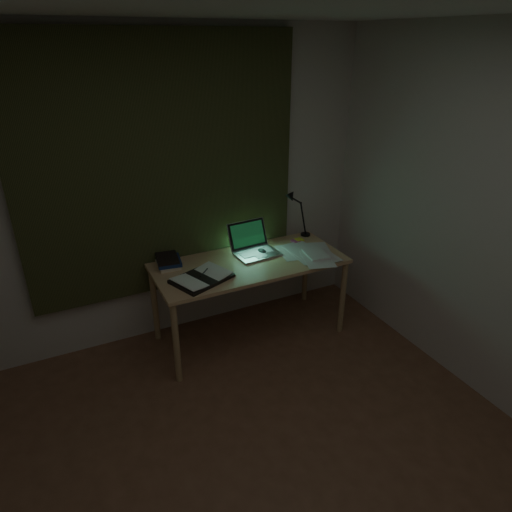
{
  "coord_description": "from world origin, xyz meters",
  "views": [
    {
      "loc": [
        -0.88,
        -1.45,
        2.37
      ],
      "look_at": [
        0.55,
        1.46,
        0.82
      ],
      "focal_mm": 32.0,
      "sensor_mm": 36.0,
      "label": 1
    }
  ],
  "objects": [
    {
      "name": "sticky_yellow",
      "position": [
        1.14,
        1.77,
        0.72
      ],
      "size": [
        0.08,
        0.08,
        0.02
      ],
      "primitive_type": "cube",
      "rotation": [
        0.0,
        0.0,
        0.09
      ],
      "color": "#FFFC35",
      "rests_on": "desk"
    },
    {
      "name": "loose_papers",
      "position": [
        1.05,
        1.45,
        0.73
      ],
      "size": [
        0.43,
        0.45,
        0.02
      ],
      "primitive_type": null,
      "rotation": [
        0.0,
        0.0,
        -0.17
      ],
      "color": "silver",
      "rests_on": "desk"
    },
    {
      "name": "sticky_pink",
      "position": [
        1.1,
        1.76,
        0.72
      ],
      "size": [
        0.08,
        0.08,
        0.01
      ],
      "primitive_type": "cube",
      "rotation": [
        0.0,
        0.0,
        0.13
      ],
      "color": "#CF508E",
      "rests_on": "desk"
    },
    {
      "name": "mouse",
      "position": [
        0.72,
        1.68,
        0.73
      ],
      "size": [
        0.07,
        0.1,
        0.04
      ],
      "primitive_type": "ellipsoid",
      "rotation": [
        0.0,
        0.0,
        0.1
      ],
      "color": "black",
      "rests_on": "desk"
    },
    {
      "name": "laptop",
      "position": [
        0.67,
        1.67,
        0.84
      ],
      "size": [
        0.39,
        0.43,
        0.26
      ],
      "primitive_type": null,
      "rotation": [
        0.0,
        0.0,
        0.07
      ],
      "color": "silver",
      "rests_on": "desk"
    },
    {
      "name": "book_stack",
      "position": [
        -0.06,
        1.79,
        0.76
      ],
      "size": [
        0.19,
        0.22,
        0.09
      ],
      "primitive_type": null,
      "rotation": [
        0.0,
        0.0,
        -0.02
      ],
      "color": "white",
      "rests_on": "desk"
    },
    {
      "name": "desk_lamp",
      "position": [
        1.26,
        1.85,
        0.95
      ],
      "size": [
        0.32,
        0.26,
        0.48
      ],
      "primitive_type": null,
      "rotation": [
        0.0,
        0.0,
        -0.03
      ],
      "color": "black",
      "rests_on": "desk"
    },
    {
      "name": "desk",
      "position": [
        0.55,
        1.58,
        0.36
      ],
      "size": [
        1.57,
        0.69,
        0.72
      ],
      "primitive_type": null,
      "color": "tan",
      "rests_on": "floor"
    },
    {
      "name": "wall_back",
      "position": [
        0.0,
        2.0,
        1.25
      ],
      "size": [
        3.5,
        0.0,
        2.5
      ],
      "primitive_type": "cube",
      "color": "beige",
      "rests_on": "ground"
    },
    {
      "name": "floor",
      "position": [
        0.0,
        0.0,
        0.0
      ],
      "size": [
        3.5,
        4.0,
        0.0
      ],
      "primitive_type": "cube",
      "color": "brown",
      "rests_on": "ground"
    },
    {
      "name": "curtain",
      "position": [
        0.0,
        1.96,
        1.45
      ],
      "size": [
        2.2,
        0.06,
        2.0
      ],
      "primitive_type": "cube",
      "color": "#2C341A",
      "rests_on": "wall_back"
    },
    {
      "name": "open_textbook",
      "position": [
        0.09,
        1.46,
        0.73
      ],
      "size": [
        0.5,
        0.43,
        0.04
      ],
      "primitive_type": null,
      "rotation": [
        0.0,
        0.0,
        0.37
      ],
      "color": "white",
      "rests_on": "desk"
    }
  ]
}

